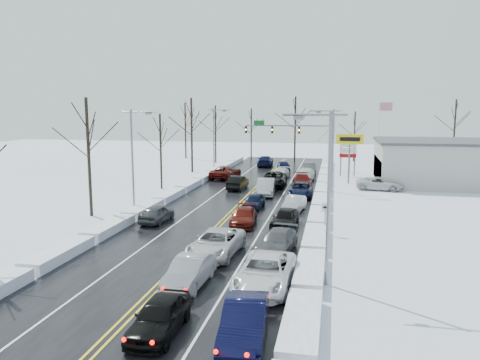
% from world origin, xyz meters
% --- Properties ---
extents(ground, '(160.00, 160.00, 0.00)m').
position_xyz_m(ground, '(0.00, 0.00, 0.00)').
color(ground, silver).
rests_on(ground, ground).
extents(road_surface, '(14.00, 84.00, 0.01)m').
position_xyz_m(road_surface, '(0.00, 2.00, 0.01)').
color(road_surface, black).
rests_on(road_surface, ground).
extents(snow_bank_left, '(1.53, 72.00, 0.67)m').
position_xyz_m(snow_bank_left, '(-7.60, 2.00, 0.00)').
color(snow_bank_left, white).
rests_on(snow_bank_left, ground).
extents(snow_bank_right, '(1.53, 72.00, 0.67)m').
position_xyz_m(snow_bank_right, '(7.60, 2.00, 0.00)').
color(snow_bank_right, white).
rests_on(snow_bank_right, ground).
extents(traffic_signal_mast, '(13.28, 0.39, 8.00)m').
position_xyz_m(traffic_signal_mast, '(3.45, 27.99, 5.48)').
color(traffic_signal_mast, slate).
rests_on(traffic_signal_mast, ground).
extents(tires_plus_sign, '(3.20, 0.34, 6.00)m').
position_xyz_m(tires_plus_sign, '(10.50, 15.99, 4.99)').
color(tires_plus_sign, slate).
rests_on(tires_plus_sign, ground).
extents(used_vehicles_sign, '(2.20, 0.22, 4.65)m').
position_xyz_m(used_vehicles_sign, '(10.50, 22.00, 3.32)').
color(used_vehicles_sign, slate).
rests_on(used_vehicles_sign, ground).
extents(speed_limit_sign, '(0.55, 0.09, 2.35)m').
position_xyz_m(speed_limit_sign, '(8.20, -8.00, 1.63)').
color(speed_limit_sign, slate).
rests_on(speed_limit_sign, ground).
extents(flagpole, '(1.87, 1.20, 10.00)m').
position_xyz_m(flagpole, '(15.17, 30.00, 5.93)').
color(flagpole, silver).
rests_on(flagpole, ground).
extents(dealership_building, '(20.40, 12.40, 5.30)m').
position_xyz_m(dealership_building, '(23.98, 18.00, 2.66)').
color(dealership_building, '#A3A39F').
rests_on(dealership_building, ground).
extents(streetlight_se, '(3.20, 0.25, 9.00)m').
position_xyz_m(streetlight_se, '(8.30, -18.00, 5.31)').
color(streetlight_se, slate).
rests_on(streetlight_se, ground).
extents(streetlight_ne, '(3.20, 0.25, 9.00)m').
position_xyz_m(streetlight_ne, '(8.30, 10.00, 5.31)').
color(streetlight_ne, slate).
rests_on(streetlight_ne, ground).
extents(streetlight_sw, '(3.20, 0.25, 9.00)m').
position_xyz_m(streetlight_sw, '(-8.30, -4.00, 5.31)').
color(streetlight_sw, slate).
rests_on(streetlight_sw, ground).
extents(streetlight_nw, '(3.20, 0.25, 9.00)m').
position_xyz_m(streetlight_nw, '(-8.30, 24.00, 5.31)').
color(streetlight_nw, slate).
rests_on(streetlight_nw, ground).
extents(tree_left_b, '(4.00, 4.00, 10.00)m').
position_xyz_m(tree_left_b, '(-11.50, -6.00, 6.99)').
color(tree_left_b, '#2D231C').
rests_on(tree_left_b, ground).
extents(tree_left_c, '(3.40, 3.40, 8.50)m').
position_xyz_m(tree_left_c, '(-10.50, 8.00, 5.94)').
color(tree_left_c, '#2D231C').
rests_on(tree_left_c, ground).
extents(tree_left_d, '(4.20, 4.20, 10.50)m').
position_xyz_m(tree_left_d, '(-11.20, 22.00, 7.33)').
color(tree_left_d, '#2D231C').
rests_on(tree_left_d, ground).
extents(tree_left_e, '(3.80, 3.80, 9.50)m').
position_xyz_m(tree_left_e, '(-10.80, 34.00, 6.64)').
color(tree_left_e, '#2D231C').
rests_on(tree_left_e, ground).
extents(tree_far_a, '(4.00, 4.00, 10.00)m').
position_xyz_m(tree_far_a, '(-18.00, 40.00, 6.99)').
color(tree_far_a, '#2D231C').
rests_on(tree_far_a, ground).
extents(tree_far_b, '(3.60, 3.60, 9.00)m').
position_xyz_m(tree_far_b, '(-6.00, 41.00, 6.29)').
color(tree_far_b, '#2D231C').
rests_on(tree_far_b, ground).
extents(tree_far_c, '(4.40, 4.40, 11.00)m').
position_xyz_m(tree_far_c, '(2.00, 39.00, 7.68)').
color(tree_far_c, '#2D231C').
rests_on(tree_far_c, ground).
extents(tree_far_d, '(3.40, 3.40, 8.50)m').
position_xyz_m(tree_far_d, '(12.00, 40.50, 5.94)').
color(tree_far_d, '#2D231C').
rests_on(tree_far_d, ground).
extents(tree_far_e, '(4.20, 4.20, 10.50)m').
position_xyz_m(tree_far_e, '(28.00, 41.00, 7.33)').
color(tree_far_e, '#2D231C').
rests_on(tree_far_e, ground).
extents(queued_car_0, '(1.76, 4.33, 1.47)m').
position_xyz_m(queued_car_0, '(1.91, -24.75, 0.00)').
color(queued_car_0, black).
rests_on(queued_car_0, ground).
extents(queued_car_1, '(1.82, 4.67, 1.51)m').
position_xyz_m(queued_car_1, '(1.55, -19.62, 0.00)').
color(queued_car_1, '#94979B').
rests_on(queued_car_1, ground).
extents(queued_car_2, '(3.01, 5.86, 1.58)m').
position_xyz_m(queued_car_2, '(1.65, -14.40, 0.00)').
color(queued_car_2, silver).
rests_on(queued_car_2, ground).
extents(queued_car_3, '(2.17, 4.69, 1.33)m').
position_xyz_m(queued_car_3, '(1.87, -6.48, 0.00)').
color(queued_car_3, '#53120B').
rests_on(queued_car_3, ground).
extents(queued_car_4, '(1.83, 4.02, 1.34)m').
position_xyz_m(queued_car_4, '(1.63, -0.36, 0.00)').
color(queued_car_4, black).
rests_on(queued_car_4, ground).
extents(queued_car_5, '(2.23, 5.31, 1.70)m').
position_xyz_m(queued_car_5, '(1.71, 6.46, 0.00)').
color(queued_car_5, '#9DA0A5').
rests_on(queued_car_5, ground).
extents(queued_car_6, '(3.01, 6.25, 1.72)m').
position_xyz_m(queued_car_6, '(1.80, 12.01, 0.00)').
color(queued_car_6, black).
rests_on(queued_car_6, ground).
extents(queued_car_7, '(2.24, 4.77, 1.35)m').
position_xyz_m(queued_car_7, '(1.92, 18.47, 0.00)').
color(queued_car_7, silver).
rests_on(queued_car_7, ground).
extents(queued_car_8, '(2.48, 4.94, 1.61)m').
position_xyz_m(queued_car_8, '(1.66, 24.31, 0.00)').
color(queued_car_8, black).
rests_on(queued_car_8, ground).
extents(queued_car_9, '(2.05, 4.90, 1.57)m').
position_xyz_m(queued_car_9, '(5.43, -24.63, 0.00)').
color(queued_car_9, black).
rests_on(queued_car_9, ground).
extents(queued_car_10, '(2.89, 5.97, 1.64)m').
position_xyz_m(queued_car_10, '(5.41, -19.03, 0.00)').
color(queued_car_10, white).
rests_on(queued_car_10, ground).
extents(queued_car_11, '(2.55, 5.00, 1.39)m').
position_xyz_m(queued_car_11, '(5.32, -12.95, 0.00)').
color(queued_car_11, '#474A4C').
rests_on(queued_car_11, ground).
extents(queued_car_12, '(2.17, 4.48, 1.47)m').
position_xyz_m(queued_car_12, '(5.12, -6.58, 0.00)').
color(queued_car_12, black).
rests_on(queued_car_12, ground).
extents(queued_car_13, '(1.98, 4.31, 1.37)m').
position_xyz_m(queued_car_13, '(5.36, -0.83, 0.00)').
color(queued_car_13, '#A6A8AE').
rests_on(queued_car_13, ground).
extents(queued_car_14, '(2.40, 5.16, 1.43)m').
position_xyz_m(queued_car_14, '(5.40, 6.27, 0.00)').
color(queued_car_14, black).
rests_on(queued_car_14, ground).
extents(queued_car_15, '(2.72, 5.44, 1.52)m').
position_xyz_m(queued_car_15, '(5.15, 12.04, 0.00)').
color(queued_car_15, '#4B0C0A').
rests_on(queued_car_15, ground).
extents(queued_car_16, '(2.43, 5.13, 1.70)m').
position_xyz_m(queued_car_16, '(5.21, 16.77, 0.00)').
color(queued_car_16, silver).
rests_on(queued_car_16, ground).
extents(queued_car_17, '(2.19, 4.92, 1.57)m').
position_xyz_m(queued_car_17, '(5.36, 23.22, 0.00)').
color(queued_car_17, '#46484B').
rests_on(queued_car_17, ground).
extents(oncoming_car_0, '(1.78, 4.70, 1.53)m').
position_xyz_m(oncoming_car_0, '(-1.94, 9.49, 0.00)').
color(oncoming_car_0, black).
rests_on(oncoming_car_0, ground).
extents(oncoming_car_1, '(3.48, 6.29, 1.67)m').
position_xyz_m(oncoming_car_1, '(-5.08, 16.90, 0.00)').
color(oncoming_car_1, '#4D0E0A').
rests_on(oncoming_car_1, ground).
extents(oncoming_car_2, '(2.79, 5.90, 1.66)m').
position_xyz_m(oncoming_car_2, '(-1.92, 30.71, 0.00)').
color(oncoming_car_2, black).
rests_on(oncoming_car_2, ground).
extents(oncoming_car_3, '(1.92, 4.25, 1.42)m').
position_xyz_m(oncoming_car_3, '(-5.17, -7.03, 0.00)').
color(oncoming_car_3, '#3E4144').
rests_on(oncoming_car_3, ground).
extents(parked_car_0, '(5.45, 3.07, 1.44)m').
position_xyz_m(parked_car_0, '(13.82, 12.03, 0.00)').
color(parked_car_0, silver).
rests_on(parked_car_0, ground).
extents(parked_car_1, '(2.44, 4.93, 1.38)m').
position_xyz_m(parked_car_1, '(17.07, 14.92, 0.00)').
color(parked_car_1, '#3C3E41').
rests_on(parked_car_1, ground).
extents(parked_car_2, '(1.70, 4.02, 1.36)m').
position_xyz_m(parked_car_2, '(14.96, 20.82, 0.00)').
color(parked_car_2, black).
rests_on(parked_car_2, ground).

